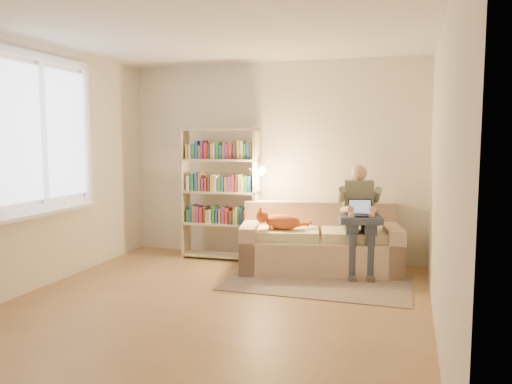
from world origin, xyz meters
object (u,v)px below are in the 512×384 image
(sofa, at_px, (320,246))
(bookshelf, at_px, (220,187))
(person, at_px, (359,212))
(laptop, at_px, (354,211))
(cat, at_px, (282,221))

(sofa, xyz_separation_m, bookshelf, (-1.36, 0.16, 0.67))
(person, bearing_deg, sofa, 162.04)
(sofa, height_order, person, person)
(person, xyz_separation_m, bookshelf, (-1.83, 0.21, 0.23))
(laptop, height_order, bookshelf, bookshelf)
(sofa, relative_size, person, 1.57)
(sofa, bearing_deg, laptop, -32.45)
(sofa, distance_m, bookshelf, 1.52)
(sofa, xyz_separation_m, cat, (-0.42, -0.21, 0.32))
(bookshelf, bearing_deg, laptop, -12.30)
(cat, xyz_separation_m, bookshelf, (-0.93, 0.37, 0.35))
(cat, relative_size, laptop, 2.03)
(sofa, height_order, laptop, laptop)
(person, xyz_separation_m, laptop, (-0.04, -0.11, 0.02))
(sofa, height_order, bookshelf, bookshelf)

